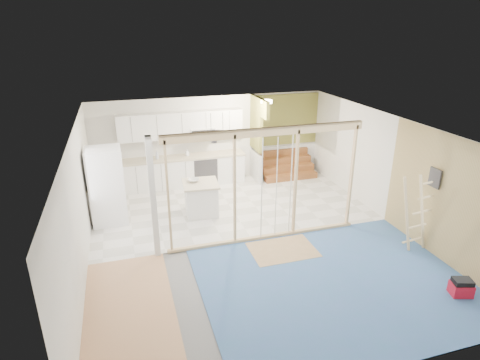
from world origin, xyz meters
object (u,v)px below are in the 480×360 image
object	(u,v)px
fridge	(107,186)
toolbox	(461,288)
ladder	(416,213)
island	(201,199)

from	to	relation	value
fridge	toolbox	size ratio (longest dim) A/B	4.48
toolbox	ladder	bearing A→B (deg)	100.31
fridge	ladder	xyz separation A→B (m)	(6.18, -3.27, -0.06)
toolbox	ladder	size ratio (longest dim) A/B	0.24
fridge	ladder	bearing A→B (deg)	-29.32
fridge	toolbox	distance (m)	7.75
island	toolbox	bearing A→B (deg)	-45.96
fridge	island	world-z (taller)	fridge
fridge	island	bearing A→B (deg)	-6.99
ladder	toolbox	bearing A→B (deg)	-87.18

